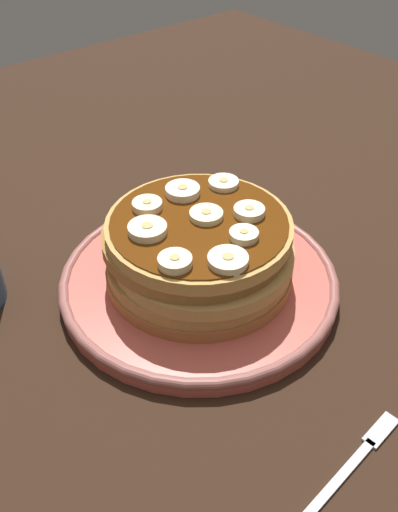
{
  "coord_description": "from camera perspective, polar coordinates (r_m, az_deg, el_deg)",
  "views": [
    {
      "loc": [
        -32.16,
        27.07,
        37.73
      ],
      "look_at": [
        0.0,
        0.0,
        3.99
      ],
      "focal_mm": 39.44,
      "sensor_mm": 36.0,
      "label": 1
    }
  ],
  "objects": [
    {
      "name": "fork",
      "position": [
        0.45,
        15.65,
        -19.19
      ],
      "size": [
        2.04,
        13.04,
        0.5
      ],
      "color": "silver",
      "rests_on": "ground_plane"
    },
    {
      "name": "banana_slice_2",
      "position": [
        0.47,
        2.95,
        -0.44
      ],
      "size": [
        3.44,
        3.44,
        0.87
      ],
      "color": "#F4E5BD",
      "rests_on": "pancake_stack"
    },
    {
      "name": "pancake_stack",
      "position": [
        0.53,
        -0.19,
        0.67
      ],
      "size": [
        18.64,
        18.54,
        6.62
      ],
      "color": "#A06334",
      "rests_on": "plate"
    },
    {
      "name": "banana_slice_1",
      "position": [
        0.55,
        -1.67,
        6.57
      ],
      "size": [
        3.39,
        3.39,
        1.0
      ],
      "color": "#F4E4C5",
      "rests_on": "pancake_stack"
    },
    {
      "name": "plate",
      "position": [
        0.56,
        -0.0,
        -2.41
      ],
      "size": [
        27.49,
        27.49,
        1.82
      ],
      "color": "#CC594C",
      "rests_on": "ground_plane"
    },
    {
      "name": "banana_slice_8",
      "position": [
        0.46,
        -2.45,
        -0.61
      ],
      "size": [
        2.89,
        2.89,
        1.0
      ],
      "color": "beige",
      "rests_on": "pancake_stack"
    },
    {
      "name": "banana_slice_3",
      "position": [
        0.5,
        -5.25,
        2.67
      ],
      "size": [
        3.51,
        3.51,
        0.97
      ],
      "color": "#F1EABA",
      "rests_on": "pancake_stack"
    },
    {
      "name": "banana_slice_4",
      "position": [
        0.53,
        -5.27,
        5.11
      ],
      "size": [
        2.85,
        2.85,
        0.95
      ],
      "color": "#FEE1B5",
      "rests_on": "pancake_stack"
    },
    {
      "name": "banana_slice_7",
      "position": [
        0.49,
        4.57,
        2.11
      ],
      "size": [
        2.61,
        2.61,
        0.89
      ],
      "color": "#EBEDBF",
      "rests_on": "pancake_stack"
    },
    {
      "name": "banana_slice_6",
      "position": [
        0.57,
        2.5,
        7.37
      ],
      "size": [
        3.05,
        3.05,
        0.79
      ],
      "color": "#FDECC2",
      "rests_on": "pancake_stack"
    },
    {
      "name": "ground_plane",
      "position": [
        0.58,
        -0.0,
        -4.27
      ],
      "size": [
        140.0,
        140.0,
        3.0
      ],
      "primitive_type": "cube",
      "color": "black"
    },
    {
      "name": "banana_slice_5",
      "position": [
        0.52,
        5.1,
        4.49
      ],
      "size": [
        2.92,
        2.92,
        0.94
      ],
      "color": "#FBEFC2",
      "rests_on": "pancake_stack"
    },
    {
      "name": "banana_slice_0",
      "position": [
        0.52,
        0.4,
        4.38
      ],
      "size": [
        3.12,
        3.12,
        0.82
      ],
      "color": "#F0EEB4",
      "rests_on": "pancake_stack"
    }
  ]
}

